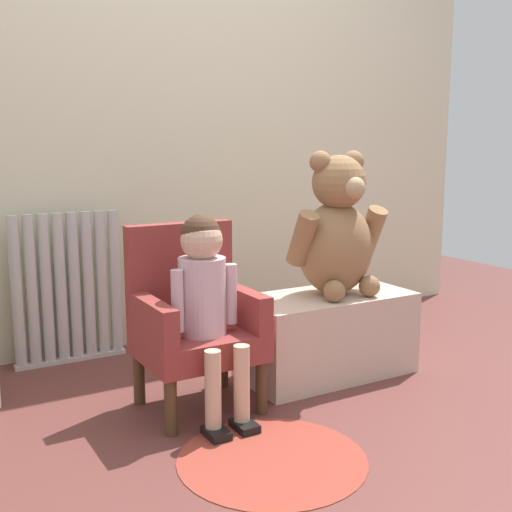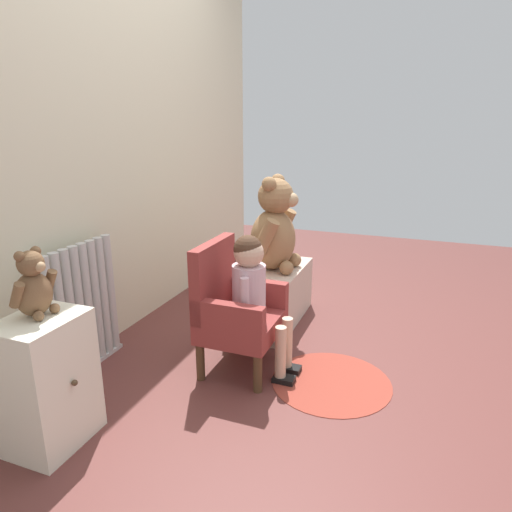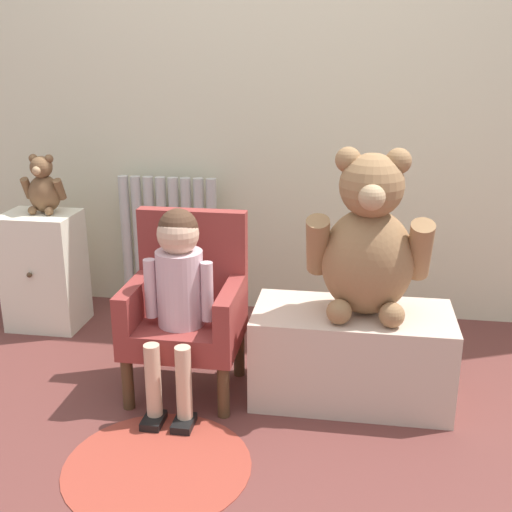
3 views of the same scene
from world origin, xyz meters
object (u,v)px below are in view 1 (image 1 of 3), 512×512
Objects in this scene: radiator at (68,289)px; low_bench at (327,335)px; large_teddy_bear at (337,232)px; child_armchair at (193,319)px; child_figure at (205,287)px; floor_rug at (272,459)px.

radiator is 0.93× the size of low_bench.
radiator is at bearing 142.79° from large_teddy_bear.
child_armchair is (0.28, -0.72, -0.00)m from radiator.
large_teddy_bear is at bearing 0.44° from child_armchair.
child_figure is 1.22× the size of large_teddy_bear.
floor_rug is at bearing -138.40° from low_bench.
radiator is 0.93× the size of child_figure.
floor_rug is at bearing -86.00° from child_figure.
floor_rug is (0.03, -0.41, -0.48)m from child_figure.
low_bench is 1.21× the size of floor_rug.
large_teddy_bear reaches higher than child_figure.
large_teddy_bear reaches higher than child_armchair.
radiator is 0.89m from child_figure.
child_armchair is at bearing 93.15° from floor_rug.
child_figure reaches higher than child_armchair.
radiator is 1.13× the size of floor_rug.
low_bench is at bearing -38.31° from radiator.
child_armchair is at bearing -68.73° from radiator.
low_bench is 1.21× the size of large_teddy_bear.
child_figure is 0.69m from large_teddy_bear.
floor_rug is (0.31, -1.24, -0.33)m from radiator.
low_bench is at bearing 10.68° from child_figure.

